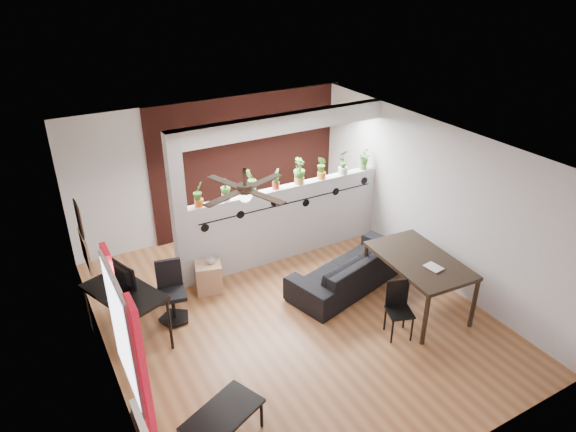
{
  "coord_description": "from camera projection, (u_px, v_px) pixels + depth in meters",
  "views": [
    {
      "loc": [
        -3.1,
        -5.43,
        4.83
      ],
      "look_at": [
        0.3,
        0.6,
        1.31
      ],
      "focal_mm": 32.0,
      "sensor_mm": 36.0,
      "label": 1
    }
  ],
  "objects": [
    {
      "name": "room_shell",
      "position": [
        290.0,
        238.0,
        7.17
      ],
      "size": [
        6.3,
        7.1,
        2.9
      ],
      "color": "brown",
      "rests_on": "ground"
    },
    {
      "name": "partition_wall",
      "position": [
        288.0,
        221.0,
        8.97
      ],
      "size": [
        3.6,
        0.18,
        1.35
      ],
      "primitive_type": "cube",
      "color": "#BCBCC1",
      "rests_on": "ground"
    },
    {
      "name": "ceiling_header",
      "position": [
        288.0,
        123.0,
        8.16
      ],
      "size": [
        3.6,
        0.18,
        0.3
      ],
      "primitive_type": "cube",
      "color": "silver",
      "rests_on": "room_shell"
    },
    {
      "name": "pier_column",
      "position": [
        179.0,
        214.0,
        7.85
      ],
      "size": [
        0.22,
        0.2,
        2.6
      ],
      "primitive_type": "cube",
      "color": "#BCBCC1",
      "rests_on": "ground"
    },
    {
      "name": "brick_panel",
      "position": [
        250.0,
        162.0,
        9.82
      ],
      "size": [
        3.9,
        0.05,
        2.6
      ],
      "primitive_type": "cube",
      "color": "#9C392D",
      "rests_on": "ground"
    },
    {
      "name": "vine_decal",
      "position": [
        290.0,
        203.0,
        8.71
      ],
      "size": [
        3.31,
        0.01,
        0.3
      ],
      "color": "black",
      "rests_on": "partition_wall"
    },
    {
      "name": "window_assembly",
      "position": [
        125.0,
        335.0,
        5.02
      ],
      "size": [
        0.09,
        1.3,
        1.55
      ],
      "color": "white",
      "rests_on": "room_shell"
    },
    {
      "name": "corkboard",
      "position": [
        85.0,
        251.0,
        6.76
      ],
      "size": [
        0.03,
        0.6,
        0.45
      ],
      "primitive_type": "cube",
      "color": "#A0724D",
      "rests_on": "room_shell"
    },
    {
      "name": "framed_art",
      "position": [
        79.0,
        219.0,
        6.49
      ],
      "size": [
        0.03,
        0.34,
        0.44
      ],
      "color": "#8C7259",
      "rests_on": "room_shell"
    },
    {
      "name": "ceiling_fan",
      "position": [
        245.0,
        191.0,
        6.13
      ],
      "size": [
        1.19,
        1.19,
        0.43
      ],
      "color": "black",
      "rests_on": "room_shell"
    },
    {
      "name": "potted_plant_0",
      "position": [
        198.0,
        194.0,
        7.87
      ],
      "size": [
        0.26,
        0.24,
        0.4
      ],
      "color": "#CE5618",
      "rests_on": "partition_wall"
    },
    {
      "name": "potted_plant_1",
      "position": [
        225.0,
        188.0,
        8.07
      ],
      "size": [
        0.25,
        0.24,
        0.39
      ],
      "color": "white",
      "rests_on": "partition_wall"
    },
    {
      "name": "potted_plant_2",
      "position": [
        251.0,
        181.0,
        8.26
      ],
      "size": [
        0.25,
        0.22,
        0.43
      ],
      "color": "#4D9837",
      "rests_on": "partition_wall"
    },
    {
      "name": "potted_plant_3",
      "position": [
        276.0,
        178.0,
        8.48
      ],
      "size": [
        0.22,
        0.22,
        0.36
      ],
      "color": "#BB341D",
      "rests_on": "partition_wall"
    },
    {
      "name": "potted_plant_4",
      "position": [
        299.0,
        170.0,
        8.65
      ],
      "size": [
        0.3,
        0.27,
        0.46
      ],
      "color": "#C79146",
      "rests_on": "partition_wall"
    },
    {
      "name": "potted_plant_5",
      "position": [
        322.0,
        167.0,
        8.86
      ],
      "size": [
        0.18,
        0.22,
        0.41
      ],
      "color": "orange",
      "rests_on": "partition_wall"
    },
    {
      "name": "potted_plant_6",
      "position": [
        343.0,
        161.0,
        9.05
      ],
      "size": [
        0.24,
        0.19,
        0.46
      ],
      "color": "silver",
      "rests_on": "partition_wall"
    },
    {
      "name": "potted_plant_7",
      "position": [
        364.0,
        159.0,
        9.27
      ],
      "size": [
        0.17,
        0.2,
        0.36
      ],
      "color": "#499034",
      "rests_on": "partition_wall"
    },
    {
      "name": "sofa",
      "position": [
        349.0,
        268.0,
        8.31
      ],
      "size": [
        2.21,
        1.31,
        0.61
      ],
      "primitive_type": "imported",
      "rotation": [
        0.0,
        0.0,
        3.4
      ],
      "color": "black",
      "rests_on": "ground"
    },
    {
      "name": "cube_shelf",
      "position": [
        209.0,
        277.0,
        8.18
      ],
      "size": [
        0.48,
        0.45,
        0.49
      ],
      "primitive_type": "cube",
      "rotation": [
        0.0,
        0.0,
        -0.27
      ],
      "color": "#A67C58",
      "rests_on": "ground"
    },
    {
      "name": "cup",
      "position": [
        210.0,
        261.0,
        8.07
      ],
      "size": [
        0.15,
        0.15,
        0.1
      ],
      "primitive_type": "imported",
      "rotation": [
        0.0,
        0.0,
        -0.28
      ],
      "color": "gray",
      "rests_on": "cube_shelf"
    },
    {
      "name": "computer_desk",
      "position": [
        124.0,
        296.0,
        6.84
      ],
      "size": [
        1.01,
        1.33,
        0.86
      ],
      "color": "black",
      "rests_on": "ground"
    },
    {
      "name": "monitor",
      "position": [
        120.0,
        280.0,
        6.87
      ],
      "size": [
        0.31,
        0.16,
        0.18
      ],
      "primitive_type": "imported",
      "rotation": [
        0.0,
        0.0,
        1.92
      ],
      "color": "black",
      "rests_on": "computer_desk"
    },
    {
      "name": "office_chair",
      "position": [
        172.0,
        295.0,
        7.47
      ],
      "size": [
        0.48,
        0.48,
        0.93
      ],
      "color": "black",
      "rests_on": "ground"
    },
    {
      "name": "dining_table",
      "position": [
        419.0,
        264.0,
        7.57
      ],
      "size": [
        1.05,
        1.62,
        0.85
      ],
      "color": "black",
      "rests_on": "ground"
    },
    {
      "name": "book",
      "position": [
        429.0,
        269.0,
        7.25
      ],
      "size": [
        0.21,
        0.27,
        0.02
      ],
      "primitive_type": "imported",
      "rotation": [
        0.0,
        0.0,
        0.11
      ],
      "color": "gray",
      "rests_on": "dining_table"
    },
    {
      "name": "folding_chair",
      "position": [
        398.0,
        303.0,
        7.15
      ],
      "size": [
        0.43,
        0.43,
        0.84
      ],
      "color": "black",
      "rests_on": "ground"
    },
    {
      "name": "coffee_table",
      "position": [
        223.0,
        416.0,
        5.56
      ],
      "size": [
        1.01,
        0.8,
        0.41
      ],
      "color": "black",
      "rests_on": "ground"
    }
  ]
}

